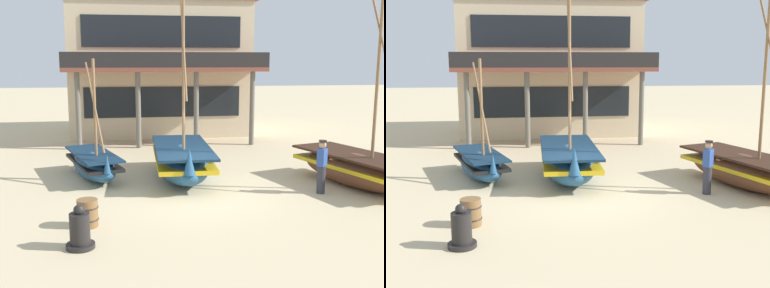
# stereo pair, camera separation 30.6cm
# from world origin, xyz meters

# --- Properties ---
(ground_plane) EXTENTS (120.00, 120.00, 0.00)m
(ground_plane) POSITION_xyz_m (0.00, 0.00, 0.00)
(ground_plane) COLOR #CCB78E
(fishing_boat_near_left) EXTENTS (2.04, 5.00, 6.64)m
(fishing_boat_near_left) POSITION_xyz_m (-0.21, 1.98, 0.66)
(fishing_boat_near_left) COLOR #23517A
(fishing_boat_near_left) RESTS_ON ground
(fishing_boat_centre_large) EXTENTS (3.04, 5.01, 6.92)m
(fishing_boat_centre_large) POSITION_xyz_m (5.39, 0.10, 0.61)
(fishing_boat_centre_large) COLOR brown
(fishing_boat_centre_large) RESTS_ON ground
(fishing_boat_far_right) EXTENTS (2.26, 3.82, 4.17)m
(fishing_boat_far_right) POSITION_xyz_m (-3.28, 2.48, 0.51)
(fishing_boat_far_right) COLOR #23517A
(fishing_boat_far_right) RESTS_ON ground
(fisherman_by_hull) EXTENTS (0.41, 0.41, 1.68)m
(fisherman_by_hull) POSITION_xyz_m (3.84, -0.53, 0.83)
(fisherman_by_hull) COLOR #33333D
(fisherman_by_hull) RESTS_ON ground
(capstan_winch) EXTENTS (0.64, 0.64, 1.00)m
(capstan_winch) POSITION_xyz_m (-3.23, -3.79, 0.40)
(capstan_winch) COLOR black
(capstan_winch) RESTS_ON ground
(wooden_barrel) EXTENTS (0.56, 0.56, 0.70)m
(wooden_barrel) POSITION_xyz_m (-3.16, -2.44, 0.35)
(wooden_barrel) COLOR brown
(wooden_barrel) RESTS_ON ground
(harbor_building_main) EXTENTS (10.06, 8.30, 7.46)m
(harbor_building_main) POSITION_xyz_m (-0.10, 13.01, 3.74)
(harbor_building_main) COLOR beige
(harbor_building_main) RESTS_ON ground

